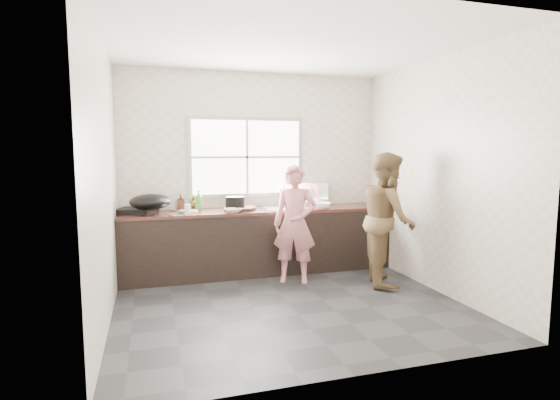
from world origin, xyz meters
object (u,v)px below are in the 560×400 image
object	(u,v)px
bowl_mince	(233,210)
bowl_crabs	(321,206)
bottle_brown_tall	(181,203)
glass_jar	(187,209)
burner	(137,210)
black_pot	(235,203)
dish_rack	(313,194)
person_side	(388,219)
cutting_board	(240,209)
bowl_held	(301,206)
pot_lid_left	(179,214)
bottle_brown_short	(194,204)
wok	(151,202)
bottle_green	(199,200)
plate_food	(189,211)
pot_lid_right	(180,209)
woman	(295,228)

from	to	relation	value
bowl_mince	bowl_crabs	size ratio (longest dim) A/B	0.97
bottle_brown_tall	glass_jar	xyz separation A→B (m)	(0.06, -0.31, -0.04)
bowl_crabs	burner	bearing A→B (deg)	172.40
black_pot	dish_rack	xyz separation A→B (m)	(1.19, 0.25, 0.07)
person_side	dish_rack	world-z (taller)	person_side
cutting_board	bowl_mince	xyz separation A→B (m)	(-0.13, -0.19, 0.01)
bowl_held	pot_lid_left	size ratio (longest dim) A/B	0.77
bottle_brown_tall	burner	bearing A→B (deg)	-167.27
bowl_held	bottle_brown_short	bearing A→B (deg)	170.31
person_side	wok	size ratio (longest dim) A/B	3.23
person_side	bottle_brown_short	size ratio (longest dim) A/B	10.59
bottle_green	wok	bearing A→B (deg)	-161.85
plate_food	bowl_mince	bearing A→B (deg)	-24.97
bowl_mince	pot_lid_right	distance (m)	0.77
cutting_board	bowl_held	xyz separation A→B (m)	(0.85, 0.01, 0.01)
pot_lid_left	pot_lid_right	xyz separation A→B (m)	(0.05, 0.44, 0.00)
person_side	glass_jar	distance (m)	2.49
cutting_board	bottle_green	world-z (taller)	bottle_green
bottle_brown_short	burner	bearing A→B (deg)	-170.18
bowl_mince	bottle_green	size ratio (longest dim) A/B	0.81
bowl_mince	bottle_brown_tall	distance (m)	0.76
woman	bottle_green	size ratio (longest dim) A/B	5.23
wok	bowl_mince	bearing A→B (deg)	-8.11
glass_jar	pot_lid_right	xyz separation A→B (m)	(-0.07, 0.31, -0.05)
wok	plate_food	bearing A→B (deg)	12.72
bottle_green	pot_lid_right	xyz separation A→B (m)	(-0.23, 0.10, -0.12)
plate_food	bottle_green	size ratio (longest dim) A/B	0.88
bowl_mince	woman	bearing A→B (deg)	-25.72
cutting_board	bottle_brown_tall	xyz separation A→B (m)	(-0.74, 0.25, 0.07)
person_side	bottle_brown_short	world-z (taller)	person_side
wok	bottle_brown_short	bearing A→B (deg)	28.30
person_side	dish_rack	bearing A→B (deg)	43.49
bottle_brown_tall	dish_rack	world-z (taller)	dish_rack
black_pot	wok	xyz separation A→B (m)	(-1.06, -0.04, 0.06)
black_pot	woman	bearing A→B (deg)	-38.99
bowl_mince	bowl_held	bearing A→B (deg)	11.46
cutting_board	wok	distance (m)	1.14
bottle_brown_tall	pot_lid_right	world-z (taller)	bottle_brown_tall
bowl_mince	cutting_board	bearing A→B (deg)	56.76
burner	bowl_mince	bearing A→B (deg)	-15.06
bottle_brown_short	person_side	bearing A→B (deg)	-27.82
cutting_board	burner	xyz separation A→B (m)	(-1.30, 0.12, 0.01)
bowl_crabs	cutting_board	bearing A→B (deg)	169.79
bowl_held	dish_rack	size ratio (longest dim) A/B	0.42
cutting_board	bottle_brown_short	distance (m)	0.63
person_side	bottle_brown_tall	size ratio (longest dim) A/B	8.56
bowl_mince	bottle_brown_short	xyz separation A→B (m)	(-0.45, 0.44, 0.05)
glass_jar	pot_lid_right	bearing A→B (deg)	102.70
bottle_brown_tall	cutting_board	bearing A→B (deg)	-18.48
cutting_board	burner	world-z (taller)	burner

